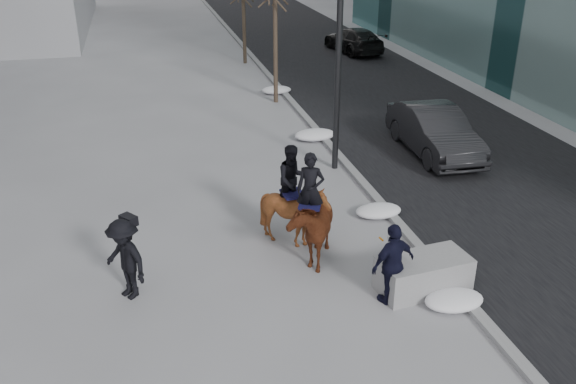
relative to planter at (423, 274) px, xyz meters
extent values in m
plane|color=gray|center=(-2.35, 1.06, -0.38)|extent=(120.00, 120.00, 0.00)
cube|color=black|center=(4.65, 11.06, -0.37)|extent=(8.00, 90.00, 0.01)
cube|color=gray|center=(0.65, 11.06, -0.32)|extent=(0.25, 90.00, 0.12)
cube|color=gray|center=(0.00, 0.00, 0.00)|extent=(1.98, 1.14, 0.75)
imported|color=black|center=(3.74, 7.22, 0.39)|extent=(1.77, 4.70, 1.53)
imported|color=black|center=(6.41, 22.64, 0.30)|extent=(2.49, 4.86, 1.35)
imported|color=#4A1F0E|center=(-1.91, 1.81, 0.44)|extent=(1.57, 2.12, 1.63)
imported|color=black|center=(-1.91, 1.96, 1.26)|extent=(0.73, 0.62, 1.70)
cube|color=#0F0E34|center=(-1.91, 1.96, 0.91)|extent=(0.66, 0.70, 0.06)
imported|color=#45280D|center=(-2.14, 2.51, 0.42)|extent=(1.43, 1.57, 1.60)
imported|color=black|center=(-2.14, 2.66, 1.23)|extent=(0.87, 0.71, 1.67)
cube|color=#110F39|center=(-2.14, 2.66, 0.88)|extent=(0.53, 0.60, 0.06)
imported|color=black|center=(-0.81, -0.23, 0.50)|extent=(1.11, 0.72, 1.75)
cylinder|color=#CB6F0B|center=(-0.86, 0.32, 0.77)|extent=(0.04, 0.18, 0.07)
imported|color=black|center=(-5.99, 1.22, 0.50)|extent=(1.20, 1.30, 1.75)
cube|color=black|center=(-5.84, 1.47, 1.24)|extent=(0.39, 0.42, 0.20)
cylinder|color=black|center=(0.25, 6.79, 4.12)|extent=(0.18, 0.18, 9.00)
ellipsoid|color=white|center=(0.35, 3.39, -0.22)|extent=(1.22, 0.78, 0.31)
ellipsoid|color=white|center=(0.35, 9.37, -0.19)|extent=(1.44, 0.91, 0.37)
ellipsoid|color=white|center=(0.35, -0.73, -0.22)|extent=(1.23, 0.78, 0.31)
ellipsoid|color=white|center=(0.35, 15.38, -0.21)|extent=(1.28, 0.82, 0.33)
camera|label=1|loc=(-5.31, -9.80, 6.90)|focal=38.00mm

